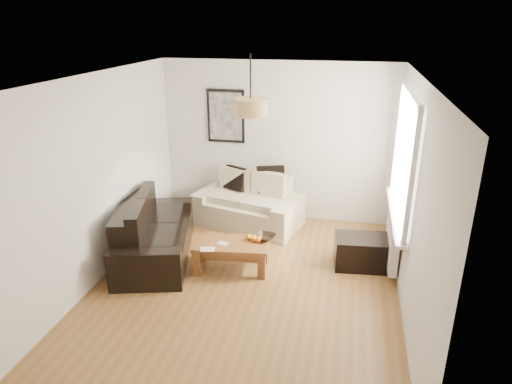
% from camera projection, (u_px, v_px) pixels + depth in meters
% --- Properties ---
extents(floor, '(4.50, 4.50, 0.00)m').
position_uv_depth(floor, '(246.00, 284.00, 5.80)').
color(floor, brown).
rests_on(floor, ground).
extents(ceiling, '(3.80, 4.50, 0.00)m').
position_uv_depth(ceiling, '(244.00, 78.00, 4.87)').
color(ceiling, white).
rests_on(ceiling, floor).
extents(wall_back, '(3.80, 0.04, 2.60)m').
position_uv_depth(wall_back, '(277.00, 142.00, 7.39)').
color(wall_back, silver).
rests_on(wall_back, floor).
extents(wall_front, '(3.80, 0.04, 2.60)m').
position_uv_depth(wall_front, '(174.00, 298.00, 3.28)').
color(wall_front, silver).
rests_on(wall_front, floor).
extents(wall_left, '(0.04, 4.50, 2.60)m').
position_uv_depth(wall_left, '(99.00, 179.00, 5.71)').
color(wall_left, silver).
rests_on(wall_left, floor).
extents(wall_right, '(0.04, 4.50, 2.60)m').
position_uv_depth(wall_right, '(413.00, 203.00, 4.96)').
color(wall_right, silver).
rests_on(wall_right, floor).
extents(window_bay, '(0.14, 1.90, 1.60)m').
position_uv_depth(window_bay, '(406.00, 156.00, 5.59)').
color(window_bay, white).
rests_on(window_bay, wall_right).
extents(radiator, '(0.10, 0.90, 0.52)m').
position_uv_depth(radiator, '(392.00, 244.00, 6.04)').
color(radiator, white).
rests_on(radiator, wall_right).
extents(poster, '(0.62, 0.04, 0.87)m').
position_uv_depth(poster, '(226.00, 116.00, 7.38)').
color(poster, black).
rests_on(poster, wall_back).
extents(pendant_shade, '(0.40, 0.40, 0.20)m').
position_uv_depth(pendant_shade, '(251.00, 107.00, 5.27)').
color(pendant_shade, tan).
rests_on(pendant_shade, ceiling).
extents(loveseat_cream, '(1.84, 1.30, 0.83)m').
position_uv_depth(loveseat_cream, '(248.00, 201.00, 7.35)').
color(loveseat_cream, beige).
rests_on(loveseat_cream, floor).
extents(sofa_leather, '(1.37, 2.05, 0.81)m').
position_uv_depth(sofa_leather, '(155.00, 231.00, 6.35)').
color(sofa_leather, black).
rests_on(sofa_leather, floor).
extents(coffee_table, '(1.03, 0.64, 0.40)m').
position_uv_depth(coffee_table, '(231.00, 256.00, 6.10)').
color(coffee_table, brown).
rests_on(coffee_table, floor).
extents(ottoman, '(0.79, 0.56, 0.43)m').
position_uv_depth(ottoman, '(363.00, 252.00, 6.17)').
color(ottoman, black).
rests_on(ottoman, floor).
extents(cushion_left, '(0.41, 0.28, 0.39)m').
position_uv_depth(cushion_left, '(236.00, 178.00, 7.48)').
color(cushion_left, black).
rests_on(cushion_left, loveseat_cream).
extents(cushion_right, '(0.46, 0.27, 0.44)m').
position_uv_depth(cushion_right, '(271.00, 179.00, 7.35)').
color(cushion_right, black).
rests_on(cushion_right, loveseat_cream).
extents(fruit_bowl, '(0.32, 0.32, 0.07)m').
position_uv_depth(fruit_bowl, '(265.00, 237.00, 6.10)').
color(fruit_bowl, black).
rests_on(fruit_bowl, coffee_table).
extents(orange_a, '(0.12, 0.12, 0.09)m').
position_uv_depth(orange_a, '(254.00, 239.00, 6.04)').
color(orange_a, orange).
rests_on(orange_a, fruit_bowl).
extents(orange_b, '(0.12, 0.12, 0.09)m').
position_uv_depth(orange_b, '(258.00, 240.00, 6.02)').
color(orange_b, '#ED5714').
rests_on(orange_b, fruit_bowl).
extents(orange_c, '(0.08, 0.08, 0.08)m').
position_uv_depth(orange_c, '(249.00, 237.00, 6.09)').
color(orange_c, orange).
rests_on(orange_c, fruit_bowl).
extents(papers, '(0.21, 0.17, 0.01)m').
position_uv_depth(papers, '(208.00, 249.00, 5.84)').
color(papers, beige).
rests_on(papers, coffee_table).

